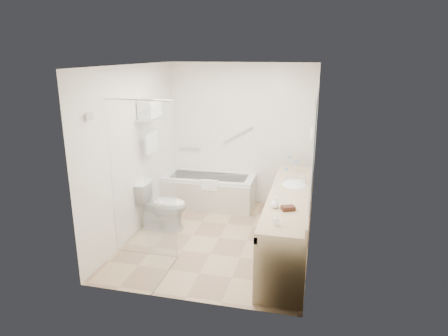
% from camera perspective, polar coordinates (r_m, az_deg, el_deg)
% --- Properties ---
extents(floor, '(3.20, 3.20, 0.00)m').
position_cam_1_polar(floor, '(6.04, -0.67, -9.92)').
color(floor, tan).
rests_on(floor, ground).
extents(ceiling, '(2.60, 3.20, 0.10)m').
position_cam_1_polar(ceiling, '(5.42, -0.76, 14.49)').
color(ceiling, white).
rests_on(ceiling, wall_back).
extents(wall_back, '(2.60, 0.10, 2.50)m').
position_cam_1_polar(wall_back, '(7.13, 2.45, 4.79)').
color(wall_back, silver).
rests_on(wall_back, ground).
extents(wall_front, '(2.60, 0.10, 2.50)m').
position_cam_1_polar(wall_front, '(4.14, -6.15, -3.88)').
color(wall_front, silver).
rests_on(wall_front, ground).
extents(wall_left, '(0.10, 3.20, 2.50)m').
position_cam_1_polar(wall_left, '(6.05, -12.76, 2.30)').
color(wall_left, silver).
rests_on(wall_left, ground).
extents(wall_right, '(0.10, 3.20, 2.50)m').
position_cam_1_polar(wall_right, '(5.44, 12.67, 0.76)').
color(wall_right, silver).
rests_on(wall_right, ground).
extents(bathtub, '(1.60, 0.73, 0.59)m').
position_cam_1_polar(bathtub, '(7.16, -2.14, -3.25)').
color(bathtub, silver).
rests_on(bathtub, floor).
extents(grab_bar_short, '(0.40, 0.03, 0.03)m').
position_cam_1_polar(grab_bar_short, '(7.39, -4.90, 2.79)').
color(grab_bar_short, silver).
rests_on(grab_bar_short, wall_back).
extents(grab_bar_long, '(0.53, 0.03, 0.33)m').
position_cam_1_polar(grab_bar_long, '(7.10, 1.99, 4.75)').
color(grab_bar_long, silver).
rests_on(grab_bar_long, wall_back).
extents(shower_enclosure, '(0.96, 0.91, 2.11)m').
position_cam_1_polar(shower_enclosure, '(5.02, -10.33, -2.64)').
color(shower_enclosure, silver).
rests_on(shower_enclosure, floor).
extents(towel_shelf, '(0.24, 0.55, 0.81)m').
position_cam_1_polar(towel_shelf, '(6.21, -10.55, 7.53)').
color(towel_shelf, silver).
rests_on(towel_shelf, wall_left).
extents(vanity_counter, '(0.55, 2.70, 0.95)m').
position_cam_1_polar(vanity_counter, '(5.50, 9.37, -5.58)').
color(vanity_counter, tan).
rests_on(vanity_counter, floor).
extents(sink, '(0.40, 0.52, 0.14)m').
position_cam_1_polar(sink, '(5.82, 10.06, -2.52)').
color(sink, silver).
rests_on(sink, vanity_counter).
extents(faucet, '(0.03, 0.03, 0.14)m').
position_cam_1_polar(faucet, '(5.78, 11.54, -1.58)').
color(faucet, silver).
rests_on(faucet, vanity_counter).
extents(mirror, '(0.02, 2.00, 1.20)m').
position_cam_1_polar(mirror, '(5.23, 12.73, 3.51)').
color(mirror, '#AAAEB6').
rests_on(mirror, wall_right).
extents(hairdryer_unit, '(0.08, 0.10, 0.18)m').
position_cam_1_polar(hairdryer_unit, '(6.42, 12.55, 4.96)').
color(hairdryer_unit, white).
rests_on(hairdryer_unit, wall_right).
extents(toilet, '(0.80, 0.47, 0.76)m').
position_cam_1_polar(toilet, '(6.28, -8.86, -5.29)').
color(toilet, silver).
rests_on(toilet, floor).
extents(amenity_basket, '(0.18, 0.16, 0.05)m').
position_cam_1_polar(amenity_basket, '(4.84, 9.14, -5.69)').
color(amenity_basket, '#472619').
rests_on(amenity_basket, vanity_counter).
extents(soap_bottle_a, '(0.09, 0.13, 0.06)m').
position_cam_1_polar(soap_bottle_a, '(4.43, 7.46, -7.74)').
color(soap_bottle_a, white).
rests_on(soap_bottle_a, vanity_counter).
extents(soap_bottle_b, '(0.13, 0.15, 0.10)m').
position_cam_1_polar(soap_bottle_b, '(4.88, 7.30, -5.09)').
color(soap_bottle_b, white).
rests_on(soap_bottle_b, vanity_counter).
extents(water_bottle_left, '(0.06, 0.06, 0.18)m').
position_cam_1_polar(water_bottle_left, '(5.92, 8.86, -0.96)').
color(water_bottle_left, silver).
rests_on(water_bottle_left, vanity_counter).
extents(water_bottle_mid, '(0.06, 0.06, 0.19)m').
position_cam_1_polar(water_bottle_mid, '(6.60, 9.35, 0.85)').
color(water_bottle_mid, silver).
rests_on(water_bottle_mid, vanity_counter).
extents(water_bottle_right, '(0.06, 0.06, 0.20)m').
position_cam_1_polar(water_bottle_right, '(6.30, 10.22, 0.10)').
color(water_bottle_right, silver).
rests_on(water_bottle_right, vanity_counter).
extents(drinking_glass_near, '(0.08, 0.08, 0.10)m').
position_cam_1_polar(drinking_glass_near, '(5.94, 9.48, -1.26)').
color(drinking_glass_near, silver).
rests_on(drinking_glass_near, vanity_counter).
extents(drinking_glass_far, '(0.07, 0.07, 0.08)m').
position_cam_1_polar(drinking_glass_far, '(6.46, 9.90, 0.06)').
color(drinking_glass_far, silver).
rests_on(drinking_glass_far, vanity_counter).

